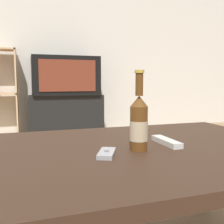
{
  "coord_description": "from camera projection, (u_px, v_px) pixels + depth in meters",
  "views": [
    {
      "loc": [
        -0.34,
        -0.86,
        0.73
      ],
      "look_at": [
        0.02,
        0.25,
        0.6
      ],
      "focal_mm": 42.0,
      "sensor_mm": 36.0,
      "label": 1
    }
  ],
  "objects": [
    {
      "name": "beer_bottle",
      "position": [
        139.0,
        123.0,
        0.89
      ],
      "size": [
        0.06,
        0.06,
        0.27
      ],
      "color": "#563314",
      "rests_on": "coffee_table"
    },
    {
      "name": "back_wall",
      "position": [
        50.0,
        41.0,
        3.71
      ],
      "size": [
        8.0,
        0.05,
        2.6
      ],
      "color": "beige",
      "rests_on": "ground_plane"
    },
    {
      "name": "television",
      "position": [
        65.0,
        76.0,
        3.57
      ],
      "size": [
        0.89,
        0.46,
        0.52
      ],
      "color": "black",
      "rests_on": "tv_stand"
    },
    {
      "name": "tv_stand",
      "position": [
        66.0,
        115.0,
        3.63
      ],
      "size": [
        0.99,
        0.37,
        0.55
      ],
      "color": "black",
      "rests_on": "ground_plane"
    },
    {
      "name": "remote_control",
      "position": [
        166.0,
        142.0,
        0.99
      ],
      "size": [
        0.04,
        0.17,
        0.02
      ],
      "rotation": [
        0.0,
        0.0,
        0.01
      ],
      "color": "beige",
      "rests_on": "coffee_table"
    },
    {
      "name": "cell_phone",
      "position": [
        107.0,
        153.0,
        0.84
      ],
      "size": [
        0.09,
        0.12,
        0.02
      ],
      "rotation": [
        0.0,
        0.0,
        -0.44
      ],
      "color": "gray",
      "rests_on": "coffee_table"
    },
    {
      "name": "coffee_table",
      "position": [
        127.0,
        164.0,
        0.95
      ],
      "size": [
        1.3,
        0.84,
        0.5
      ],
      "color": "#332116",
      "rests_on": "ground_plane"
    }
  ]
}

